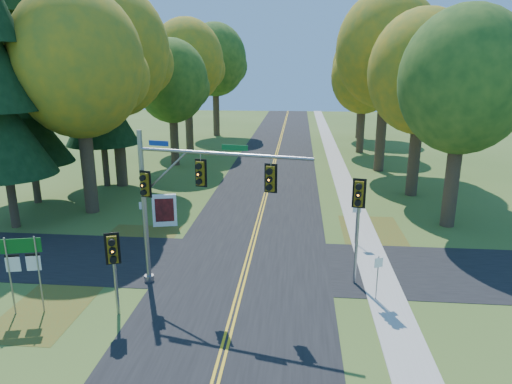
# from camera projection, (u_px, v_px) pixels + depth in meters

# --- Properties ---
(ground) EXTENTS (160.00, 160.00, 0.00)m
(ground) POSITION_uv_depth(u_px,v_px,m) (242.00, 283.00, 20.48)
(ground) COLOR #3B551E
(ground) RESTS_ON ground
(road_main) EXTENTS (8.00, 160.00, 0.02)m
(road_main) POSITION_uv_depth(u_px,v_px,m) (242.00, 282.00, 20.48)
(road_main) COLOR black
(road_main) RESTS_ON ground
(road_cross) EXTENTS (60.00, 6.00, 0.02)m
(road_cross) POSITION_uv_depth(u_px,v_px,m) (247.00, 264.00, 22.40)
(road_cross) COLOR black
(road_cross) RESTS_ON ground
(centerline_left) EXTENTS (0.10, 160.00, 0.01)m
(centerline_left) POSITION_uv_depth(u_px,v_px,m) (240.00, 282.00, 20.49)
(centerline_left) COLOR gold
(centerline_left) RESTS_ON road_main
(centerline_right) EXTENTS (0.10, 160.00, 0.01)m
(centerline_right) POSITION_uv_depth(u_px,v_px,m) (244.00, 282.00, 20.47)
(centerline_right) COLOR gold
(centerline_right) RESTS_ON road_main
(sidewalk_east) EXTENTS (1.60, 160.00, 0.06)m
(sidewalk_east) POSITION_uv_depth(u_px,v_px,m) (383.00, 288.00, 19.92)
(sidewalk_east) COLOR #9E998E
(sidewalk_east) RESTS_ON ground
(leaf_patch_w_near) EXTENTS (4.00, 6.00, 0.00)m
(leaf_patch_w_near) POSITION_uv_depth(u_px,v_px,m) (133.00, 244.00, 24.90)
(leaf_patch_w_near) COLOR brown
(leaf_patch_w_near) RESTS_ON ground
(leaf_patch_e) EXTENTS (3.50, 8.00, 0.00)m
(leaf_patch_e) POSITION_uv_depth(u_px,v_px,m) (375.00, 239.00, 25.62)
(leaf_patch_e) COLOR brown
(leaf_patch_e) RESTS_ON ground
(leaf_patch_w_far) EXTENTS (3.00, 5.00, 0.00)m
(leaf_patch_w_far) POSITION_uv_depth(u_px,v_px,m) (48.00, 309.00, 18.28)
(leaf_patch_w_far) COLOR brown
(leaf_patch_w_far) RESTS_ON ground
(tree_w_a) EXTENTS (8.00, 8.00, 14.15)m
(tree_w_a) POSITION_uv_depth(u_px,v_px,m) (80.00, 64.00, 27.94)
(tree_w_a) COLOR #38281C
(tree_w_a) RESTS_ON ground
(tree_e_a) EXTENTS (7.20, 7.20, 12.73)m
(tree_e_a) POSITION_uv_depth(u_px,v_px,m) (464.00, 82.00, 25.57)
(tree_e_a) COLOR #38281C
(tree_e_a) RESTS_ON ground
(tree_w_b) EXTENTS (8.60, 8.60, 15.38)m
(tree_w_b) POSITION_uv_depth(u_px,v_px,m) (113.00, 52.00, 34.38)
(tree_w_b) COLOR #38281C
(tree_w_b) RESTS_ON ground
(tree_e_b) EXTENTS (7.60, 7.60, 13.33)m
(tree_e_b) POSITION_uv_depth(u_px,v_px,m) (423.00, 73.00, 32.05)
(tree_e_b) COLOR #38281C
(tree_e_b) RESTS_ON ground
(tree_w_c) EXTENTS (6.80, 6.80, 11.91)m
(tree_w_c) POSITION_uv_depth(u_px,v_px,m) (172.00, 82.00, 42.68)
(tree_w_c) COLOR #38281C
(tree_w_c) RESTS_ON ground
(tree_e_c) EXTENTS (8.80, 8.80, 15.79)m
(tree_e_c) POSITION_uv_depth(u_px,v_px,m) (388.00, 50.00, 39.45)
(tree_e_c) COLOR #38281C
(tree_e_c) RESTS_ON ground
(tree_w_d) EXTENTS (8.20, 8.20, 14.56)m
(tree_w_d) POSITION_uv_depth(u_px,v_px,m) (188.00, 62.00, 50.60)
(tree_w_d) COLOR #38281C
(tree_w_d) RESTS_ON ground
(tree_e_d) EXTENTS (7.00, 7.00, 12.32)m
(tree_e_d) POSITION_uv_depth(u_px,v_px,m) (364.00, 77.00, 48.96)
(tree_e_d) COLOR #38281C
(tree_e_d) RESTS_ON ground
(tree_w_e) EXTENTS (8.40, 8.40, 14.97)m
(tree_w_e) POSITION_uv_depth(u_px,v_px,m) (216.00, 60.00, 60.87)
(tree_w_e) COLOR #38281C
(tree_w_e) RESTS_ON ground
(tree_e_e) EXTENTS (7.80, 7.80, 13.74)m
(tree_e_e) POSITION_uv_depth(u_px,v_px,m) (363.00, 67.00, 58.87)
(tree_e_e) COLOR #38281C
(tree_e_e) RESTS_ON ground
(pine_b) EXTENTS (5.60, 5.60, 17.31)m
(pine_b) POSITION_uv_depth(u_px,v_px,m) (23.00, 85.00, 30.28)
(pine_b) COLOR #38281C
(pine_b) RESTS_ON ground
(pine_c) EXTENTS (5.60, 5.60, 20.56)m
(pine_c) POSITION_uv_depth(u_px,v_px,m) (96.00, 62.00, 34.40)
(pine_c) COLOR #38281C
(pine_c) RESTS_ON ground
(traffic_mast) EXTENTS (7.40, 1.88, 6.85)m
(traffic_mast) POSITION_uv_depth(u_px,v_px,m) (182.00, 191.00, 18.85)
(traffic_mast) COLOR gray
(traffic_mast) RESTS_ON ground
(east_signal_pole) EXTENTS (0.56, 0.66, 4.89)m
(east_signal_pole) POSITION_uv_depth(u_px,v_px,m) (358.00, 205.00, 19.28)
(east_signal_pole) COLOR gray
(east_signal_pole) RESTS_ON ground
(ped_signal_pole) EXTENTS (0.52, 0.63, 3.49)m
(ped_signal_pole) POSITION_uv_depth(u_px,v_px,m) (113.00, 255.00, 17.00)
(ped_signal_pole) COLOR gray
(ped_signal_pole) RESTS_ON ground
(route_sign_cluster) EXTENTS (1.46, 0.39, 3.20)m
(route_sign_cluster) POSITION_uv_depth(u_px,v_px,m) (23.00, 260.00, 17.41)
(route_sign_cluster) COLOR gray
(route_sign_cluster) RESTS_ON ground
(info_kiosk) EXTENTS (1.44, 0.54, 1.99)m
(info_kiosk) POSITION_uv_depth(u_px,v_px,m) (165.00, 211.00, 27.43)
(info_kiosk) COLOR white
(info_kiosk) RESTS_ON ground
(reg_sign_e_north) EXTENTS (0.46, 0.09, 2.39)m
(reg_sign_e_north) POSITION_uv_depth(u_px,v_px,m) (357.00, 216.00, 24.45)
(reg_sign_e_north) COLOR gray
(reg_sign_e_north) RESTS_ON ground
(reg_sign_e_south) EXTENTS (0.35, 0.18, 1.98)m
(reg_sign_e_south) POSITION_uv_depth(u_px,v_px,m) (378.00, 271.00, 18.57)
(reg_sign_e_south) COLOR gray
(reg_sign_e_south) RESTS_ON ground
(reg_sign_w) EXTENTS (0.40, 0.10, 2.10)m
(reg_sign_w) POSITION_uv_depth(u_px,v_px,m) (143.00, 212.00, 25.74)
(reg_sign_w) COLOR gray
(reg_sign_w) RESTS_ON ground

